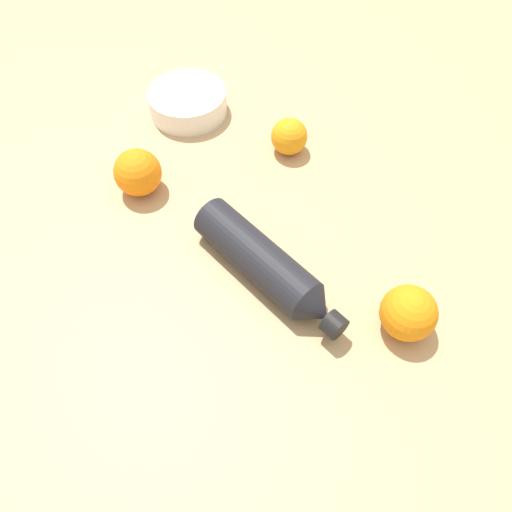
% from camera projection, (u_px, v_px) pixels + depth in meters
% --- Properties ---
extents(ground_plane, '(2.40, 2.40, 0.00)m').
position_uv_depth(ground_plane, '(256.00, 243.00, 0.83)').
color(ground_plane, tan).
extents(water_bottle, '(0.29, 0.11, 0.07)m').
position_uv_depth(water_bottle, '(266.00, 265.00, 0.77)').
color(water_bottle, black).
rests_on(water_bottle, ground_plane).
extents(orange_0, '(0.08, 0.08, 0.08)m').
position_uv_depth(orange_0, '(408.00, 313.00, 0.71)').
color(orange_0, orange).
rests_on(orange_0, ground_plane).
extents(orange_1, '(0.08, 0.08, 0.08)m').
position_uv_depth(orange_1, '(138.00, 173.00, 0.87)').
color(orange_1, orange).
rests_on(orange_1, ground_plane).
extents(orange_2, '(0.07, 0.07, 0.07)m').
position_uv_depth(orange_2, '(289.00, 136.00, 0.94)').
color(orange_2, orange).
rests_on(orange_2, ground_plane).
extents(ceramic_bowl, '(0.16, 0.16, 0.05)m').
position_uv_depth(ceramic_bowl, '(188.00, 102.00, 1.01)').
color(ceramic_bowl, white).
rests_on(ceramic_bowl, ground_plane).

